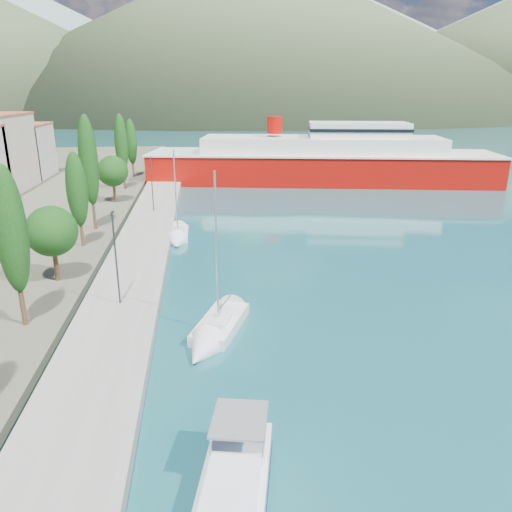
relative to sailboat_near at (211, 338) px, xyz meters
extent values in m
plane|color=#19565C|center=(3.22, 111.14, -0.29)|extent=(1400.00, 1400.00, 0.00)
cube|color=gray|center=(-5.78, 17.14, 0.11)|extent=(5.00, 88.00, 0.80)
cone|color=gray|center=(83.22, 671.14, 89.71)|extent=(760.00, 760.00, 180.00)
cone|color=#445434|center=(43.22, 391.14, 57.21)|extent=(480.00, 480.00, 115.00)
cube|color=beige|center=(-28.78, 57.14, 4.41)|extent=(9.00, 10.00, 8.00)
cube|color=#9E5138|center=(-28.78, 57.14, 8.56)|extent=(9.20, 10.20, 0.30)
cylinder|color=#47301E|center=(-10.97, 2.17, 1.46)|extent=(0.30, 0.30, 2.11)
ellipsoid|color=#143D11|center=(-10.97, 2.17, 6.25)|extent=(1.80, 1.80, 7.47)
cylinder|color=#47301E|center=(-10.97, 9.51, 1.55)|extent=(0.36, 0.36, 2.28)
sphere|color=#143D11|center=(-10.97, 9.51, 4.14)|extent=(3.64, 3.64, 3.64)
cylinder|color=#47301E|center=(-10.97, 18.06, 1.33)|extent=(0.30, 0.30, 1.84)
ellipsoid|color=#143D11|center=(-10.97, 18.06, 5.52)|extent=(1.80, 1.80, 6.54)
cylinder|color=#47301E|center=(-10.97, 23.85, 1.64)|extent=(0.30, 0.30, 2.46)
ellipsoid|color=#143D11|center=(-10.97, 23.85, 7.24)|extent=(1.80, 1.80, 8.73)
cylinder|color=#47301E|center=(-10.97, 36.55, 1.58)|extent=(0.36, 0.36, 2.34)
sphere|color=#143D11|center=(-10.97, 36.55, 4.25)|extent=(3.75, 3.75, 3.75)
cylinder|color=#47301E|center=(-10.97, 45.29, 1.54)|extent=(0.30, 0.30, 2.26)
ellipsoid|color=#143D11|center=(-10.97, 45.29, 6.68)|extent=(1.80, 1.80, 8.02)
cylinder|color=#47301E|center=(-10.97, 55.60, 1.40)|extent=(0.30, 0.30, 1.99)
ellipsoid|color=#143D11|center=(-10.97, 55.60, 5.93)|extent=(1.80, 1.80, 7.06)
cylinder|color=#2D2D33|center=(-5.78, 4.56, 3.51)|extent=(0.12, 0.12, 6.00)
cube|color=#2D2D33|center=(-5.78, 4.81, 6.51)|extent=(0.15, 0.50, 0.12)
cylinder|color=#2D2D33|center=(-5.78, 30.88, 3.51)|extent=(0.12, 0.12, 6.00)
cube|color=#2D2D33|center=(-5.78, 31.13, 6.51)|extent=(0.15, 0.50, 0.12)
cube|color=#081D34|center=(0.57, -11.90, -0.34)|extent=(3.15, 5.87, 0.62)
cube|color=silver|center=(0.57, -11.90, 0.38)|extent=(3.43, 6.20, 0.98)
cube|color=#081D34|center=(0.57, -11.90, -0.07)|extent=(3.49, 6.28, 0.20)
cube|color=silver|center=(0.43, -12.60, 1.00)|extent=(2.38, 3.17, 0.36)
cube|color=slate|center=(0.88, -10.36, 1.98)|extent=(2.48, 2.78, 0.09)
cube|color=silver|center=(0.64, 1.70, -0.05)|extent=(3.98, 5.85, 0.87)
cube|color=silver|center=(0.51, 1.36, 0.53)|extent=(2.01, 2.49, 0.34)
cylinder|color=silver|center=(0.51, 1.36, 4.95)|extent=(0.12, 0.12, 9.14)
cone|color=silver|center=(-0.58, -1.54, -0.05)|extent=(2.96, 3.14, 2.21)
cube|color=silver|center=(-2.73, 22.44, -0.07)|extent=(2.06, 4.68, 0.80)
cube|color=silver|center=(-2.73, 22.13, 0.47)|extent=(1.23, 1.87, 0.31)
cylinder|color=silver|center=(-2.73, 22.13, 4.34)|extent=(0.12, 0.12, 8.02)
cone|color=silver|center=(-2.73, 19.45, -0.07)|extent=(2.05, 2.19, 2.05)
cube|color=#9E0B05|center=(18.62, 51.15, 1.73)|extent=(54.35, 19.95, 5.14)
cube|color=silver|center=(18.62, 51.15, 4.30)|extent=(54.78, 20.34, 0.28)
cube|color=silver|center=(18.62, 51.15, 5.40)|extent=(37.77, 15.29, 2.75)
cube|color=silver|center=(24.05, 50.21, 7.88)|extent=(15.86, 9.28, 2.20)
cylinder|color=#9E0B05|center=(11.38, 52.41, 8.52)|extent=(2.39, 2.39, 2.57)
camera|label=1|loc=(-0.25, -26.13, 13.74)|focal=35.00mm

